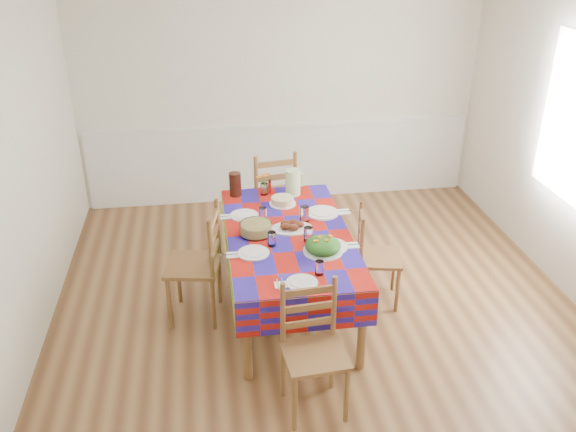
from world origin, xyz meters
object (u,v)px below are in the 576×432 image
object	(u,v)px
chair_left	(199,265)
chair_far	(272,198)
green_pitcher	(293,182)
meat_platter	(292,227)
chair_right	(374,257)
tea_pitcher	(235,184)
dining_table	(288,241)
chair_near	(313,351)

from	to	relation	value
chair_left	chair_far	bearing A→B (deg)	158.15
green_pitcher	meat_platter	bearing A→B (deg)	-99.54
chair_right	green_pitcher	bearing A→B (deg)	50.70
meat_platter	chair_right	world-z (taller)	chair_right
chair_left	tea_pitcher	bearing A→B (deg)	166.27
dining_table	chair_far	bearing A→B (deg)	89.66
dining_table	tea_pitcher	size ratio (longest dim) A/B	8.44
dining_table	chair_right	size ratio (longest dim) A/B	2.14
tea_pitcher	green_pitcher	bearing A→B (deg)	-5.67
meat_platter	chair_far	distance (m)	1.14
dining_table	chair_right	distance (m)	0.78
dining_table	chair_far	world-z (taller)	chair_far
tea_pitcher	chair_far	world-z (taller)	chair_far
tea_pitcher	chair_left	world-z (taller)	chair_left
chair_far	chair_right	distance (m)	1.38
chair_far	meat_platter	bearing A→B (deg)	83.09
green_pitcher	chair_near	bearing A→B (deg)	-94.64
meat_platter	chair_near	distance (m)	1.27
tea_pitcher	chair_left	distance (m)	0.96
green_pitcher	chair_left	world-z (taller)	chair_left
dining_table	chair_near	size ratio (longest dim) A/B	2.00
green_pitcher	chair_right	bearing A→B (deg)	-51.30
meat_platter	chair_left	world-z (taller)	chair_left
tea_pitcher	chair_near	distance (m)	2.05
meat_platter	chair_left	bearing A→B (deg)	-175.26
meat_platter	chair_right	size ratio (longest dim) A/B	0.39
green_pitcher	tea_pitcher	xyz separation A→B (m)	(-0.53, 0.05, -0.01)
green_pitcher	tea_pitcher	world-z (taller)	green_pitcher
green_pitcher	chair_far	bearing A→B (deg)	109.09
meat_platter	chair_far	xyz separation A→B (m)	(-0.03, 1.12, -0.25)
chair_near	chair_left	bearing A→B (deg)	117.46
chair_left	chair_right	bearing A→B (deg)	101.18
chair_right	chair_left	bearing A→B (deg)	102.64
chair_near	chair_left	size ratio (longest dim) A/B	0.93
green_pitcher	chair_far	size ratio (longest dim) A/B	0.23
chair_near	chair_far	distance (m)	2.35
dining_table	tea_pitcher	world-z (taller)	tea_pitcher
dining_table	chair_far	distance (m)	1.18
dining_table	chair_left	xyz separation A→B (m)	(-0.74, -0.01, -0.16)
dining_table	tea_pitcher	xyz separation A→B (m)	(-0.38, 0.80, 0.19)
chair_far	tea_pitcher	bearing A→B (deg)	35.54
green_pitcher	chair_left	xyz separation A→B (m)	(-0.89, -0.76, -0.36)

